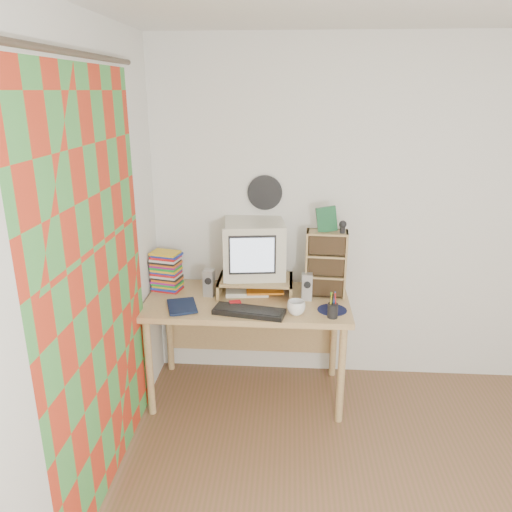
# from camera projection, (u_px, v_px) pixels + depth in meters

# --- Properties ---
(back_wall) EXTENTS (3.50, 0.00, 3.50)m
(back_wall) POSITION_uv_depth(u_px,v_px,m) (394.00, 219.00, 3.58)
(back_wall) COLOR white
(back_wall) RESTS_ON floor
(left_wall) EXTENTS (0.00, 3.50, 3.50)m
(left_wall) POSITION_uv_depth(u_px,v_px,m) (43.00, 316.00, 2.04)
(left_wall) COLOR white
(left_wall) RESTS_ON floor
(curtain) EXTENTS (0.00, 2.20, 2.20)m
(curtain) POSITION_uv_depth(u_px,v_px,m) (98.00, 293.00, 2.52)
(curtain) COLOR red
(curtain) RESTS_ON left_wall
(wall_disc) EXTENTS (0.25, 0.02, 0.25)m
(wall_disc) POSITION_uv_depth(u_px,v_px,m) (265.00, 193.00, 3.57)
(wall_disc) COLOR black
(wall_disc) RESTS_ON back_wall
(desk) EXTENTS (1.40, 0.70, 0.75)m
(desk) POSITION_uv_depth(u_px,v_px,m) (248.00, 313.00, 3.56)
(desk) COLOR tan
(desk) RESTS_ON floor
(monitor_riser) EXTENTS (0.52, 0.30, 0.12)m
(monitor_riser) POSITION_uv_depth(u_px,v_px,m) (256.00, 281.00, 3.52)
(monitor_riser) COLOR tan
(monitor_riser) RESTS_ON desk
(crt_monitor) EXTENTS (0.46, 0.46, 0.39)m
(crt_monitor) POSITION_uv_depth(u_px,v_px,m) (254.00, 250.00, 3.50)
(crt_monitor) COLOR beige
(crt_monitor) RESTS_ON monitor_riser
(speaker_left) EXTENTS (0.08, 0.08, 0.19)m
(speaker_left) POSITION_uv_depth(u_px,v_px,m) (209.00, 283.00, 3.49)
(speaker_left) COLOR #A1A1A6
(speaker_left) RESTS_ON desk
(speaker_right) EXTENTS (0.07, 0.07, 0.19)m
(speaker_right) POSITION_uv_depth(u_px,v_px,m) (307.00, 287.00, 3.43)
(speaker_right) COLOR #A1A1A6
(speaker_right) RESTS_ON desk
(keyboard) EXTENTS (0.48, 0.24, 0.03)m
(keyboard) POSITION_uv_depth(u_px,v_px,m) (249.00, 312.00, 3.23)
(keyboard) COLOR black
(keyboard) RESTS_ON desk
(dvd_stack) EXTENTS (0.22, 0.18, 0.27)m
(dvd_stack) POSITION_uv_depth(u_px,v_px,m) (167.00, 272.00, 3.58)
(dvd_stack) COLOR brown
(dvd_stack) RESTS_ON desk
(cd_rack) EXTENTS (0.29, 0.17, 0.47)m
(cd_rack) POSITION_uv_depth(u_px,v_px,m) (326.00, 264.00, 3.46)
(cd_rack) COLOR tan
(cd_rack) RESTS_ON desk
(mug) EXTENTS (0.15, 0.15, 0.09)m
(mug) POSITION_uv_depth(u_px,v_px,m) (296.00, 308.00, 3.21)
(mug) COLOR white
(mug) RESTS_ON desk
(diary) EXTENTS (0.26, 0.23, 0.04)m
(diary) POSITION_uv_depth(u_px,v_px,m) (168.00, 306.00, 3.29)
(diary) COLOR #101B3B
(diary) RESTS_ON desk
(mousepad) EXTENTS (0.22, 0.22, 0.00)m
(mousepad) POSITION_uv_depth(u_px,v_px,m) (332.00, 310.00, 3.29)
(mousepad) COLOR black
(mousepad) RESTS_ON desk
(pen_cup) EXTENTS (0.07, 0.07, 0.13)m
(pen_cup) POSITION_uv_depth(u_px,v_px,m) (333.00, 308.00, 3.16)
(pen_cup) COLOR black
(pen_cup) RESTS_ON desk
(papers) EXTENTS (0.32, 0.25, 0.04)m
(papers) POSITION_uv_depth(u_px,v_px,m) (254.00, 290.00, 3.57)
(papers) COLOR white
(papers) RESTS_ON desk
(red_box) EXTENTS (0.09, 0.07, 0.04)m
(red_box) POSITION_uv_depth(u_px,v_px,m) (235.00, 304.00, 3.33)
(red_box) COLOR red
(red_box) RESTS_ON desk
(game_box) EXTENTS (0.13, 0.04, 0.17)m
(game_box) POSITION_uv_depth(u_px,v_px,m) (327.00, 219.00, 3.35)
(game_box) COLOR #18552F
(game_box) RESTS_ON cd_rack
(webcam) EXTENTS (0.06, 0.06, 0.09)m
(webcam) POSITION_uv_depth(u_px,v_px,m) (343.00, 227.00, 3.33)
(webcam) COLOR black
(webcam) RESTS_ON cd_rack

